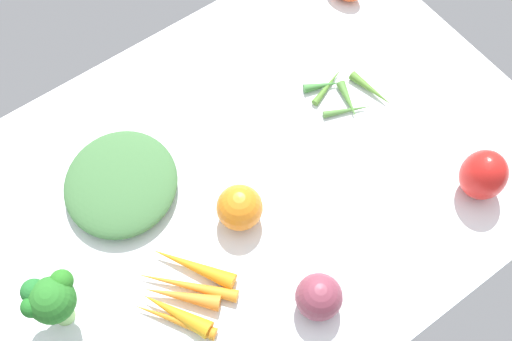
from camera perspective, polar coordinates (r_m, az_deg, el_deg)
The scene contains 8 objects.
tablecloth at distance 120.78cm, azimuth -0.00°, elevation -0.68°, with size 104.00×76.00×2.00cm, color white.
leafy_greens_clump at distance 118.99cm, azimuth -11.34°, elevation -1.06°, with size 19.64×21.17×4.51cm, color #40703D.
red_onion_near_basket at distance 107.68cm, azimuth 5.33°, elevation -10.58°, with size 7.52×7.52×7.52cm, color brown.
okra_pile at distance 129.36cm, azimuth 7.66°, elevation 6.47°, with size 12.75×13.51×1.84cm.
carrot_bunch at distance 110.64cm, azimuth -6.20°, elevation -10.25°, with size 17.13×19.11×2.97cm.
broccoli_head at distance 107.30cm, azimuth -16.95°, elevation -10.36°, with size 8.93×8.05×11.81cm.
bell_pepper_red at distance 120.47cm, azimuth 18.65°, elevation -0.35°, with size 7.94×7.94×10.31cm, color red.
heirloom_tomato_orange at distance 112.78cm, azimuth -1.40°, elevation -3.15°, with size 7.86×7.86×7.86cm, color orange.
Camera 1 is at (-33.37, -45.49, 107.80)cm, focal length 47.40 mm.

